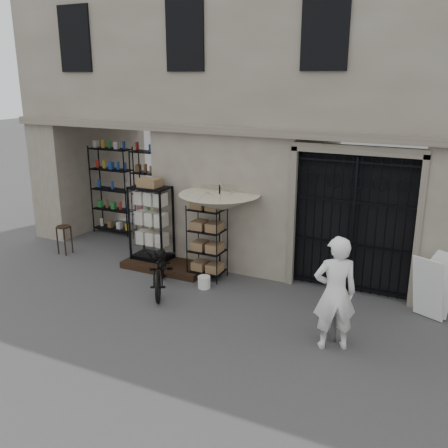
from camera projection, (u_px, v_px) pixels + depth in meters
The scene contains 15 objects.
ground at pixel (229, 317), 9.41m from camera, with size 80.00×80.00×0.00m, color black.
main_building at pixel (304, 70), 11.56m from camera, with size 14.00×4.00×9.00m, color gray.
shop_recess at pixel (123, 188), 13.29m from camera, with size 3.00×1.70×3.00m, color black.
shop_shelving at pixel (133, 193), 13.81m from camera, with size 2.70×0.50×2.50m, color black.
iron_gate at pixel (355, 222), 10.20m from camera, with size 2.50×0.21×3.00m.
step_platform at pixel (166, 266), 11.73m from camera, with size 2.00×0.90×0.15m, color black.
display_cabinet at pixel (151, 227), 11.76m from camera, with size 0.99×0.75×1.91m.
wire_rack at pixel (207, 243), 11.02m from camera, with size 0.76×0.55×1.69m.
market_umbrella at pixel (220, 198), 10.79m from camera, with size 1.63×1.66×2.53m.
white_bucket at pixel (204, 282), 10.66m from camera, with size 0.27×0.27×0.26m, color silver.
bicycle at pixel (162, 289), 10.62m from camera, with size 0.68×1.03×1.96m, color black.
wooden_stool at pixel (65, 239), 12.66m from camera, with size 0.39×0.39×0.73m.
steel_bollard at pixel (333, 320), 8.45m from camera, with size 0.14×0.14×0.78m, color slate.
shopkeeper at pixel (331, 347), 8.38m from camera, with size 0.71×1.95×0.47m, color white.
easel_sign at pixel (433, 286), 9.23m from camera, with size 0.79×0.84×1.21m.
Camera 1 is at (3.66, -7.68, 4.37)m, focal length 40.00 mm.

